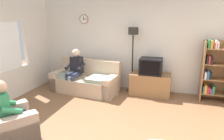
# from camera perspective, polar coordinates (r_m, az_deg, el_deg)

# --- Properties ---
(ground_plane) EXTENTS (12.00, 12.00, 0.00)m
(ground_plane) POSITION_cam_1_polar(r_m,az_deg,el_deg) (4.04, -2.75, -17.05)
(ground_plane) COLOR brown
(back_wall_assembly) EXTENTS (6.20, 0.17, 2.70)m
(back_wall_assembly) POSITION_cam_1_polar(r_m,az_deg,el_deg) (6.05, 5.65, 7.31)
(back_wall_assembly) COLOR silver
(back_wall_assembly) RESTS_ON ground_plane
(couch) EXTENTS (1.98, 1.08, 0.90)m
(couch) POSITION_cam_1_polar(r_m,az_deg,el_deg) (5.97, -7.31, -3.05)
(couch) COLOR tan
(couch) RESTS_ON ground_plane
(tv_stand) EXTENTS (1.10, 0.56, 0.60)m
(tv_stand) POSITION_cam_1_polar(r_m,az_deg,el_deg) (5.80, 10.64, -3.89)
(tv_stand) COLOR olive
(tv_stand) RESTS_ON ground_plane
(tv) EXTENTS (0.60, 0.49, 0.44)m
(tv) POSITION_cam_1_polar(r_m,az_deg,el_deg) (5.63, 10.86, 1.04)
(tv) COLOR black
(tv) RESTS_ON tv_stand
(bookshelf) EXTENTS (0.68, 0.36, 1.58)m
(bookshelf) POSITION_cam_1_polar(r_m,az_deg,el_deg) (5.79, 26.56, -0.07)
(bookshelf) COLOR olive
(bookshelf) RESTS_ON ground_plane
(floor_lamp) EXTENTS (0.28, 0.28, 1.85)m
(floor_lamp) POSITION_cam_1_polar(r_m,az_deg,el_deg) (5.72, 5.89, 7.88)
(floor_lamp) COLOR black
(floor_lamp) RESTS_ON ground_plane
(armchair_near_window) EXTENTS (1.16, 1.18, 0.90)m
(armchair_near_window) POSITION_cam_1_polar(r_m,az_deg,el_deg) (4.08, -27.72, -13.82)
(armchair_near_window) COLOR tan
(armchair_near_window) RESTS_ON ground_plane
(person_on_couch) EXTENTS (0.54, 0.57, 1.24)m
(person_on_couch) POSITION_cam_1_polar(r_m,az_deg,el_deg) (5.89, -10.38, 0.49)
(person_on_couch) COLOR black
(person_on_couch) RESTS_ON ground_plane
(person_in_left_armchair) EXTENTS (0.62, 0.64, 1.12)m
(person_in_left_armchair) POSITION_cam_1_polar(r_m,az_deg,el_deg) (3.96, -26.99, -9.54)
(person_in_left_armchair) COLOR #338C59
(person_in_left_armchair) RESTS_ON ground_plane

